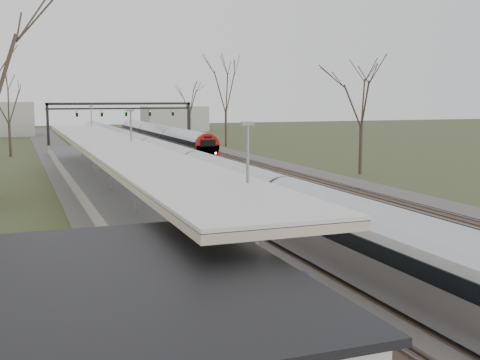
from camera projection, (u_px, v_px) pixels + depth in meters
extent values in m
cube|color=#474442|center=(170.00, 165.00, 60.42)|extent=(24.00, 160.00, 0.10)
cube|color=#4C3828|center=(110.00, 167.00, 58.31)|extent=(2.60, 160.00, 0.06)
cube|color=gray|center=(102.00, 167.00, 58.05)|extent=(0.07, 160.00, 0.12)
cube|color=gray|center=(117.00, 166.00, 58.55)|extent=(0.07, 160.00, 0.12)
cube|color=#4C3828|center=(145.00, 166.00, 59.54)|extent=(2.60, 160.00, 0.06)
cube|color=gray|center=(138.00, 165.00, 59.27)|extent=(0.07, 160.00, 0.12)
cube|color=gray|center=(153.00, 165.00, 59.78)|extent=(0.07, 160.00, 0.12)
cube|color=#4C3828|center=(180.00, 164.00, 60.76)|extent=(2.60, 160.00, 0.06)
cube|color=gray|center=(173.00, 164.00, 60.50)|extent=(0.07, 160.00, 0.12)
cube|color=gray|center=(186.00, 163.00, 61.00)|extent=(0.07, 160.00, 0.12)
cube|color=#4C3828|center=(213.00, 163.00, 61.99)|extent=(2.60, 160.00, 0.06)
cube|color=gray|center=(206.00, 163.00, 61.73)|extent=(0.07, 160.00, 0.12)
cube|color=gray|center=(219.00, 162.00, 62.23)|extent=(0.07, 160.00, 0.12)
cube|color=#4C3828|center=(244.00, 162.00, 63.21)|extent=(2.60, 160.00, 0.06)
cube|color=gray|center=(238.00, 161.00, 62.95)|extent=(0.07, 160.00, 0.12)
cube|color=gray|center=(250.00, 161.00, 63.45)|extent=(0.07, 160.00, 0.12)
cube|color=#9E9B93|center=(103.00, 191.00, 40.97)|extent=(3.50, 69.00, 1.00)
cylinder|color=slate|center=(256.00, 269.00, 15.21)|extent=(0.14, 0.14, 3.00)
cylinder|color=slate|center=(175.00, 213.00, 22.63)|extent=(0.14, 0.14, 3.00)
cylinder|color=slate|center=(135.00, 184.00, 30.04)|extent=(0.14, 0.14, 3.00)
cylinder|color=slate|center=(110.00, 167.00, 37.45)|extent=(0.14, 0.14, 3.00)
cylinder|color=slate|center=(94.00, 156.00, 44.87)|extent=(0.14, 0.14, 3.00)
cylinder|color=slate|center=(82.00, 147.00, 52.28)|extent=(0.14, 0.14, 3.00)
cube|color=silver|center=(112.00, 143.00, 36.31)|extent=(4.10, 50.00, 0.12)
cube|color=#BFB294|center=(112.00, 146.00, 36.34)|extent=(4.10, 50.00, 0.25)
cube|color=silver|center=(136.00, 355.00, 12.27)|extent=(6.00, 9.00, 3.20)
cube|color=black|center=(48.00, 125.00, 84.31)|extent=(0.35, 0.35, 6.00)
cube|color=black|center=(189.00, 123.00, 91.49)|extent=(0.35, 0.35, 6.00)
cube|color=black|center=(121.00, 104.00, 87.50)|extent=(21.00, 0.35, 0.35)
cube|color=black|center=(121.00, 108.00, 87.60)|extent=(21.00, 0.25, 0.25)
cube|color=black|center=(77.00, 114.00, 85.32)|extent=(0.32, 0.22, 0.85)
sphere|color=#0CFF19|center=(77.00, 112.00, 85.16)|extent=(0.16, 0.16, 0.16)
cube|color=black|center=(102.00, 114.00, 86.55)|extent=(0.32, 0.22, 0.85)
sphere|color=#0CFF19|center=(102.00, 112.00, 86.38)|extent=(0.16, 0.16, 0.16)
cube|color=black|center=(126.00, 113.00, 87.77)|extent=(0.32, 0.22, 0.85)
sphere|color=#0CFF19|center=(126.00, 112.00, 87.61)|extent=(0.16, 0.16, 0.16)
cube|color=black|center=(150.00, 113.00, 89.00)|extent=(0.32, 0.22, 0.85)
sphere|color=#0CFF19|center=(150.00, 111.00, 88.83)|extent=(0.16, 0.16, 0.16)
cube|color=black|center=(173.00, 113.00, 90.22)|extent=(0.32, 0.22, 0.85)
sphere|color=#0CFF19|center=(173.00, 111.00, 90.06)|extent=(0.16, 0.16, 0.16)
cylinder|color=#2D231C|center=(361.00, 150.00, 52.97)|extent=(0.30, 0.30, 4.50)
cube|color=#A2A5AC|center=(151.00, 158.00, 56.98)|extent=(2.55, 90.00, 1.60)
cylinder|color=#A2A5AC|center=(151.00, 151.00, 56.89)|extent=(2.60, 89.70, 2.60)
cube|color=black|center=(151.00, 150.00, 56.88)|extent=(2.62, 89.40, 0.55)
cube|color=black|center=(151.00, 168.00, 57.11)|extent=(1.80, 89.00, 0.35)
cube|color=#A2A5AC|center=(159.00, 138.00, 84.23)|extent=(2.55, 45.00, 1.60)
cylinder|color=#A2A5AC|center=(159.00, 134.00, 84.14)|extent=(2.60, 44.70, 2.60)
cube|color=black|center=(159.00, 133.00, 84.12)|extent=(2.62, 44.40, 0.55)
cube|color=#A20A09|center=(207.00, 152.00, 63.48)|extent=(2.55, 0.50, 1.50)
cylinder|color=#A20A09|center=(207.00, 146.00, 63.43)|extent=(2.60, 0.60, 2.60)
cube|color=black|center=(208.00, 143.00, 63.14)|extent=(1.70, 0.12, 0.70)
sphere|color=white|center=(200.00, 154.00, 63.01)|extent=(0.22, 0.22, 0.22)
sphere|color=white|center=(216.00, 153.00, 63.60)|extent=(0.22, 0.22, 0.22)
cube|color=black|center=(159.00, 145.00, 84.35)|extent=(1.80, 44.00, 0.35)
imported|color=#342950|center=(304.00, 312.00, 13.73)|extent=(0.63, 0.80, 1.92)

